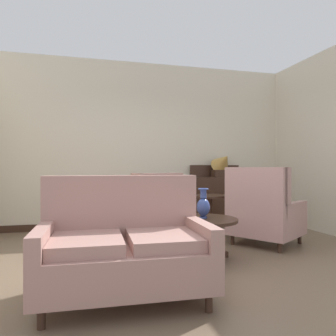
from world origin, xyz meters
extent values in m
plane|color=brown|center=(0.00, 0.00, 0.00)|extent=(7.95, 7.95, 0.00)
cube|color=beige|center=(0.00, 2.64, 1.54)|extent=(5.84, 0.08, 3.08)
cube|color=#382319|center=(0.00, 2.59, 0.06)|extent=(5.68, 0.03, 0.12)
cylinder|color=#382319|center=(0.24, 0.20, 0.48)|extent=(0.87, 0.87, 0.04)
cylinder|color=#382319|center=(0.24, 0.20, 0.26)|extent=(0.10, 0.10, 0.42)
cube|color=#382319|center=(0.46, 0.23, 0.04)|extent=(0.29, 0.09, 0.07)
cube|color=#382319|center=(0.11, 0.38, 0.04)|extent=(0.21, 0.26, 0.07)
cube|color=#382319|center=(0.13, 0.02, 0.04)|extent=(0.19, 0.27, 0.07)
cylinder|color=#384C93|center=(0.26, 0.21, 0.51)|extent=(0.09, 0.09, 0.02)
ellipsoid|color=#384C93|center=(0.26, 0.21, 0.63)|extent=(0.16, 0.16, 0.22)
cylinder|color=#384C93|center=(0.26, 0.21, 0.79)|extent=(0.08, 0.08, 0.11)
torus|color=#384C93|center=(0.26, 0.21, 0.85)|extent=(0.13, 0.13, 0.02)
cube|color=tan|center=(-0.80, -0.76, 0.30)|extent=(1.44, 0.90, 0.31)
cube|color=tan|center=(-0.78, -0.41, 0.74)|extent=(1.42, 0.19, 0.58)
cube|color=tan|center=(-1.11, -0.79, 0.50)|extent=(0.59, 0.67, 0.10)
cube|color=tan|center=(-0.49, -0.81, 0.50)|extent=(0.59, 0.67, 0.10)
cube|color=tan|center=(-1.45, -0.79, 0.55)|extent=(0.14, 0.75, 0.19)
cube|color=tan|center=(-0.15, -0.84, 0.55)|extent=(0.14, 0.75, 0.19)
cylinder|color=#382319|center=(-1.41, -1.09, 0.07)|extent=(0.06, 0.06, 0.14)
cylinder|color=#382319|center=(-0.20, -1.13, 0.07)|extent=(0.06, 0.06, 0.14)
cylinder|color=#382319|center=(-1.39, -0.40, 0.07)|extent=(0.06, 0.06, 0.14)
cylinder|color=#382319|center=(-0.18, -0.44, 0.07)|extent=(0.06, 0.06, 0.14)
cube|color=tan|center=(1.44, 0.74, 0.29)|extent=(1.19, 1.19, 0.30)
cube|color=tan|center=(1.14, 0.54, 0.78)|extent=(0.59, 0.79, 0.67)
cube|color=tan|center=(1.42, 0.27, 0.86)|extent=(0.22, 0.19, 0.51)
cube|color=tan|center=(1.00, 0.91, 0.86)|extent=(0.22, 0.19, 0.51)
cube|color=tan|center=(1.69, 0.45, 0.53)|extent=(0.69, 0.50, 0.19)
cube|color=tan|center=(1.27, 1.08, 0.53)|extent=(0.69, 0.50, 0.19)
cylinder|color=#382319|center=(1.92, 0.64, 0.07)|extent=(0.06, 0.06, 0.14)
cylinder|color=#382319|center=(1.54, 1.22, 0.07)|extent=(0.06, 0.06, 0.14)
cylinder|color=#382319|center=(1.34, 0.25, 0.07)|extent=(0.06, 0.06, 0.14)
cylinder|color=#382319|center=(0.95, 0.84, 0.07)|extent=(0.06, 0.06, 0.14)
cube|color=tan|center=(-0.15, 1.57, 0.28)|extent=(1.05, 1.07, 0.28)
cube|color=tan|center=(-0.02, 1.26, 0.72)|extent=(0.78, 0.44, 0.60)
cube|color=tan|center=(0.27, 1.47, 0.80)|extent=(0.17, 0.22, 0.46)
cube|color=tan|center=(-0.37, 1.20, 0.80)|extent=(0.17, 0.22, 0.46)
cube|color=tan|center=(0.15, 1.75, 0.51)|extent=(0.38, 0.70, 0.18)
cube|color=tan|center=(-0.49, 1.48, 0.51)|extent=(0.38, 0.70, 0.18)
cylinder|color=#382319|center=(0.01, 2.00, 0.07)|extent=(0.06, 0.06, 0.14)
cylinder|color=#382319|center=(-0.57, 1.75, 0.07)|extent=(0.06, 0.06, 0.14)
cylinder|color=#382319|center=(0.27, 1.39, 0.07)|extent=(0.06, 0.06, 0.14)
cylinder|color=#382319|center=(-0.31, 1.14, 0.07)|extent=(0.06, 0.06, 0.14)
cylinder|color=#382319|center=(0.79, 1.30, 0.66)|extent=(0.57, 0.57, 0.03)
cylinder|color=#382319|center=(0.79, 1.30, 0.32)|extent=(0.07, 0.07, 0.65)
cylinder|color=#382319|center=(0.79, 1.30, 0.02)|extent=(0.37, 0.37, 0.04)
cube|color=#382319|center=(1.39, 2.34, 0.51)|extent=(1.02, 0.40, 0.82)
cube|color=#382319|center=(1.39, 2.53, 1.04)|extent=(1.02, 0.04, 0.23)
cube|color=#382319|center=(0.93, 2.19, 0.05)|extent=(0.06, 0.06, 0.10)
cube|color=#382319|center=(1.85, 2.19, 0.05)|extent=(0.06, 0.06, 0.10)
cube|color=#382319|center=(0.93, 2.50, 0.05)|extent=(0.06, 0.06, 0.10)
cube|color=#382319|center=(1.85, 2.50, 0.05)|extent=(0.06, 0.06, 0.10)
cube|color=#382319|center=(1.39, 2.32, 0.99)|extent=(0.24, 0.24, 0.14)
cone|color=#B28942|center=(1.45, 2.24, 1.23)|extent=(0.43, 0.53, 0.49)
camera|label=1|loc=(-1.15, -3.48, 1.11)|focal=35.06mm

